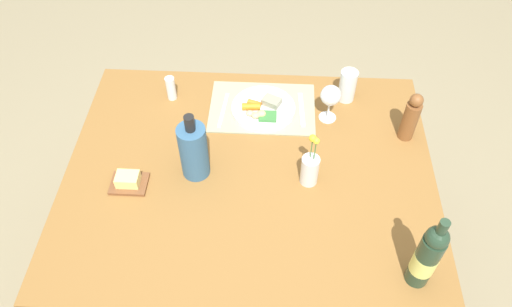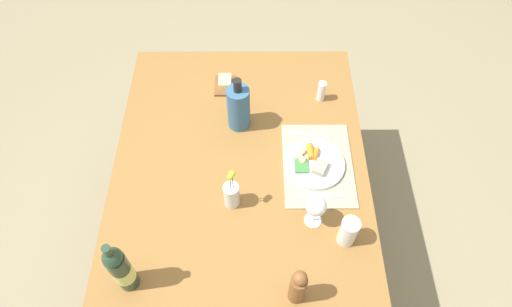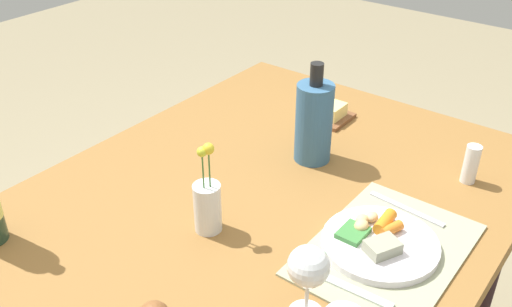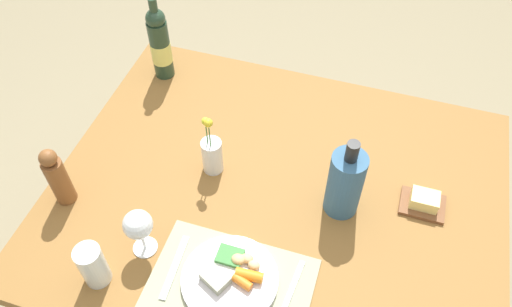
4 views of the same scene
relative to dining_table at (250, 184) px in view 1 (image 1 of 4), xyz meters
The scene contains 14 objects.
ground_plane 0.68m from the dining_table, ahead, with size 8.00×8.00×0.00m, color gray.
dining_table is the anchor object (origin of this frame).
placemat 0.34m from the dining_table, 95.50° to the right, with size 0.43×0.30×0.01m, color #9C9F7F.
dinner_plate 0.33m from the dining_table, 96.48° to the right, with size 0.26×0.26×0.05m.
fork 0.39m from the dining_table, 120.46° to the right, with size 0.02×0.19×0.01m, color silver.
knife 0.34m from the dining_table, 67.84° to the right, with size 0.01×0.20×0.01m, color silver.
flower_vase 0.26m from the dining_table, behind, with size 0.06×0.06×0.23m.
salt_shaker 0.52m from the dining_table, 47.53° to the right, with size 0.04×0.04×0.11m, color white.
cooler_bottle 0.27m from the dining_table, ahead, with size 0.10×0.10×0.28m.
wine_glass 0.46m from the dining_table, 135.28° to the right, with size 0.08×0.08×0.16m.
water_tumbler 0.57m from the dining_table, 132.33° to the right, with size 0.07×0.07×0.14m.
butter_dish 0.44m from the dining_table, 10.72° to the left, with size 0.13×0.10×0.05m.
pepper_mill 0.65m from the dining_table, 160.55° to the right, with size 0.06×0.06×0.21m.
wine_bottle 0.70m from the dining_table, 144.09° to the left, with size 0.07×0.07×0.32m.
Camera 1 is at (-0.08, 1.10, 2.16)m, focal length 34.49 mm.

